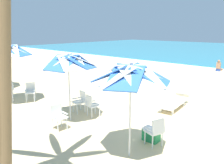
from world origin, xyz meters
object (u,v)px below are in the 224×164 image
plastic_chair_1 (58,115)px  beach_umbrella_0 (131,75)px  plastic_chair_7 (3,80)px  beachgoer_seated (219,67)px  plastic_chair_4 (8,89)px  beach_umbrella_2 (8,51)px  cooler_box (151,134)px  beach_umbrella_1 (68,62)px  plastic_chair_3 (80,100)px  plastic_chair_2 (92,104)px  sun_lounger_1 (175,101)px  plastic_chair_5 (30,91)px  plastic_chair_0 (155,130)px

plastic_chair_1 → beach_umbrella_0: bearing=5.5°
plastic_chair_7 → beach_umbrella_0: bearing=-4.8°
beachgoer_seated → plastic_chair_7: bearing=-117.1°
beach_umbrella_0 → plastic_chair_1: size_ratio=2.96×
plastic_chair_4 → beach_umbrella_2: bearing=-12.0°
plastic_chair_7 → cooler_box: bearing=1.7°
beach_umbrella_1 → plastic_chair_3: (-0.37, 0.79, -1.68)m
plastic_chair_3 → plastic_chair_4: same height
plastic_chair_3 → plastic_chair_7: same height
plastic_chair_2 → beachgoer_seated: 13.68m
cooler_box → plastic_chair_3: bearing=177.2°
plastic_chair_4 → sun_lounger_1: 7.87m
beach_umbrella_0 → beach_umbrella_1: bearing=171.0°
plastic_chair_4 → beachgoer_seated: size_ratio=0.94×
plastic_chair_7 → beachgoer_seated: bearing=62.9°
beach_umbrella_1 → plastic_chair_5: 3.66m
plastic_chair_7 → beachgoer_seated: (7.21, 14.11, -0.20)m
plastic_chair_7 → plastic_chair_0: bearing=0.5°
cooler_box → beach_umbrella_2: bearing=-170.3°
sun_lounger_1 → plastic_chair_1: bearing=-112.1°
plastic_chair_0 → plastic_chair_7: (-10.00, -0.08, 0.00)m
plastic_chair_4 → plastic_chair_7: (-2.17, 0.68, 0.00)m
plastic_chair_3 → beachgoer_seated: bearing=85.9°
sun_lounger_1 → cooler_box: sun_lounger_1 is taller
beach_umbrella_2 → plastic_chair_5: size_ratio=3.15×
plastic_chair_7 → beach_umbrella_1: bearing=-2.8°
plastic_chair_3 → beach_umbrella_2: beach_umbrella_2 is taller
sun_lounger_1 → plastic_chair_5: bearing=-146.2°
plastic_chair_0 → plastic_chair_2: same height
beach_umbrella_1 → sun_lounger_1: size_ratio=1.14×
plastic_chair_2 → beach_umbrella_2: beach_umbrella_2 is taller
beach_umbrella_2 → plastic_chair_5: (0.34, 0.72, -1.88)m
plastic_chair_0 → cooler_box: (-0.26, 0.21, -0.30)m
beachgoer_seated → plastic_chair_3: bearing=-94.1°
plastic_chair_0 → plastic_chair_2: size_ratio=1.00×
beach_umbrella_0 → cooler_box: size_ratio=5.12×
plastic_chair_1 → beach_umbrella_2: bearing=176.4°
plastic_chair_3 → cooler_box: bearing=-2.8°
plastic_chair_1 → plastic_chair_4: size_ratio=1.00×
beach_umbrella_1 → beach_umbrella_2: beach_umbrella_2 is taller
plastic_chair_7 → plastic_chair_1: bearing=-9.0°
plastic_chair_0 → beach_umbrella_2: beach_umbrella_2 is taller
beach_umbrella_0 → beach_umbrella_2: size_ratio=0.94×
plastic_chair_1 → plastic_chair_2: same height
plastic_chair_3 → plastic_chair_5: (-2.87, -0.61, 0.00)m
beachgoer_seated → beach_umbrella_2: bearing=-105.7°
plastic_chair_1 → sun_lounger_1: size_ratio=0.39×
plastic_chair_1 → beach_umbrella_1: bearing=114.5°
beach_umbrella_2 → cooler_box: (6.72, 1.15, -2.17)m
beach_umbrella_1 → cooler_box: beach_umbrella_1 is taller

